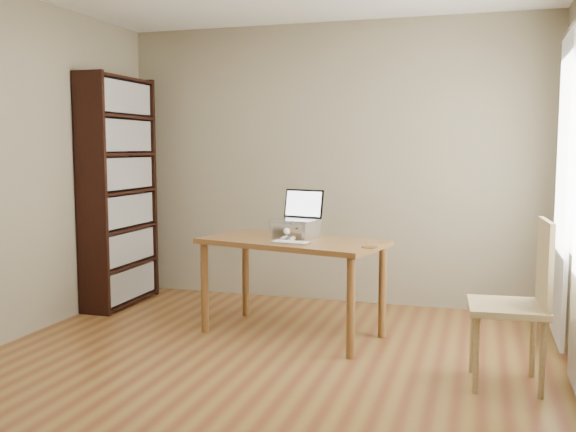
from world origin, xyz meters
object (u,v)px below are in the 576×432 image
(desk, at_px, (292,252))
(keyboard, at_px, (291,243))
(bookshelf, at_px, (119,192))
(laptop, at_px, (297,213))
(chair, at_px, (522,297))
(cat, at_px, (297,229))

(desk, xyz_separation_m, keyboard, (0.05, -0.22, 0.11))
(bookshelf, distance_m, laptop, 1.85)
(desk, bearing_deg, keyboard, -63.04)
(desk, height_order, chair, chair)
(bookshelf, bearing_deg, keyboard, -20.99)
(bookshelf, xyz_separation_m, laptop, (1.81, -0.35, -0.11))
(cat, distance_m, chair, 1.82)
(laptop, height_order, cat, laptop)
(keyboard, bearing_deg, bookshelf, 166.16)
(bookshelf, bearing_deg, cat, -11.95)
(keyboard, relative_size, cat, 0.59)
(desk, distance_m, laptop, 0.32)
(laptop, bearing_deg, keyboard, -68.12)
(cat, bearing_deg, chair, -21.33)
(bookshelf, relative_size, desk, 1.39)
(laptop, xyz_separation_m, chair, (1.64, -0.78, -0.38))
(bookshelf, height_order, keyboard, bookshelf)
(keyboard, xyz_separation_m, cat, (-0.05, 0.33, 0.06))
(desk, distance_m, keyboard, 0.25)
(laptop, relative_size, cat, 0.78)
(bookshelf, xyz_separation_m, keyboard, (1.86, -0.71, -0.29))
(laptop, bearing_deg, bookshelf, -177.41)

